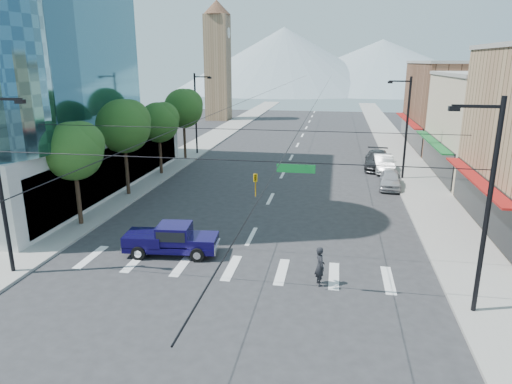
% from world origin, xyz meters
% --- Properties ---
extents(ground, '(160.00, 160.00, 0.00)m').
position_xyz_m(ground, '(0.00, 0.00, 0.00)').
color(ground, '#28282B').
rests_on(ground, ground).
extents(sidewalk_left, '(4.00, 120.00, 0.15)m').
position_xyz_m(sidewalk_left, '(-12.00, 40.00, 0.07)').
color(sidewalk_left, gray).
rests_on(sidewalk_left, ground).
extents(sidewalk_right, '(4.00, 120.00, 0.15)m').
position_xyz_m(sidewalk_right, '(12.00, 40.00, 0.07)').
color(sidewalk_right, gray).
rests_on(sidewalk_right, ground).
extents(shop_mid, '(12.00, 14.00, 9.00)m').
position_xyz_m(shop_mid, '(20.00, 24.00, 4.50)').
color(shop_mid, tan).
rests_on(shop_mid, ground).
extents(shop_far, '(12.00, 18.00, 10.00)m').
position_xyz_m(shop_far, '(20.00, 40.00, 5.00)').
color(shop_far, brown).
rests_on(shop_far, ground).
extents(clock_tower, '(4.80, 4.80, 20.40)m').
position_xyz_m(clock_tower, '(-16.50, 62.00, 10.64)').
color(clock_tower, '#8C6B4C').
rests_on(clock_tower, ground).
extents(mountain_left, '(80.00, 80.00, 22.00)m').
position_xyz_m(mountain_left, '(-15.00, 150.00, 11.00)').
color(mountain_left, gray).
rests_on(mountain_left, ground).
extents(mountain_right, '(90.00, 90.00, 18.00)m').
position_xyz_m(mountain_right, '(20.00, 160.00, 9.00)').
color(mountain_right, gray).
rests_on(mountain_right, ground).
extents(tree_near, '(3.65, 3.64, 6.71)m').
position_xyz_m(tree_near, '(-11.07, 6.10, 4.99)').
color(tree_near, black).
rests_on(tree_near, ground).
extents(tree_midnear, '(4.09, 4.09, 7.52)m').
position_xyz_m(tree_midnear, '(-11.07, 13.10, 5.59)').
color(tree_midnear, black).
rests_on(tree_midnear, ground).
extents(tree_midfar, '(3.65, 3.64, 6.71)m').
position_xyz_m(tree_midfar, '(-11.07, 20.10, 4.99)').
color(tree_midfar, black).
rests_on(tree_midfar, ground).
extents(tree_far, '(4.09, 4.09, 7.52)m').
position_xyz_m(tree_far, '(-11.07, 27.10, 5.59)').
color(tree_far, black).
rests_on(tree_far, ground).
extents(signal_rig, '(21.80, 0.20, 9.00)m').
position_xyz_m(signal_rig, '(0.19, -1.00, 4.64)').
color(signal_rig, black).
rests_on(signal_rig, ground).
extents(lamp_pole_nw, '(2.00, 0.25, 9.00)m').
position_xyz_m(lamp_pole_nw, '(-10.67, 30.00, 4.94)').
color(lamp_pole_nw, black).
rests_on(lamp_pole_nw, ground).
extents(lamp_pole_ne, '(2.00, 0.25, 9.00)m').
position_xyz_m(lamp_pole_ne, '(10.67, 22.00, 4.94)').
color(lamp_pole_ne, black).
rests_on(lamp_pole_ne, ground).
extents(pickup_truck, '(5.25, 2.37, 1.73)m').
position_xyz_m(pickup_truck, '(-3.83, 2.65, 0.90)').
color(pickup_truck, '#0E083E').
rests_on(pickup_truck, ground).
extents(pedestrian, '(0.68, 0.82, 1.91)m').
position_xyz_m(pedestrian, '(4.32, 0.47, 0.96)').
color(pedestrian, black).
rests_on(pedestrian, ground).
extents(parked_car_near, '(2.17, 4.51, 1.48)m').
position_xyz_m(parked_car_near, '(9.40, 18.80, 0.74)').
color(parked_car_near, '#B0B0B5').
rests_on(parked_car_near, ground).
extents(parked_car_mid, '(1.92, 4.97, 1.62)m').
position_xyz_m(parked_car_mid, '(9.33, 24.92, 0.81)').
color(parked_car_mid, '#B8B8B8').
rests_on(parked_car_mid, ground).
extents(parked_car_far, '(2.85, 6.08, 1.71)m').
position_xyz_m(parked_car_far, '(8.90, 26.13, 0.86)').
color(parked_car_far, '#2E2E30').
rests_on(parked_car_far, ground).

